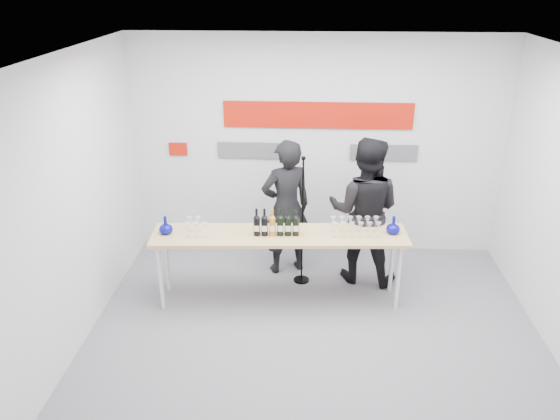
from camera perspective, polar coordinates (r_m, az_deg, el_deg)
The scene contains 12 objects.
ground at distance 6.31m, azimuth 3.59°, elevation -12.17°, with size 5.00×5.00×0.00m, color slate.
back_wall at distance 7.44m, azimuth 3.88°, elevation 6.55°, with size 5.00×0.04×3.00m, color silver.
signage at distance 7.33m, azimuth 3.50°, elevation 8.78°, with size 3.38×0.02×0.79m.
tasting_table at distance 6.37m, azimuth -0.05°, elevation -3.06°, with size 3.00×0.76×0.89m.
wine_bottles at distance 6.24m, azimuth -0.39°, elevation -1.28°, with size 0.53×0.11×0.33m.
decanter_left at distance 6.44m, azimuth -11.87°, elevation -1.54°, with size 0.16×0.16×0.21m, color #060980, non-canonical shape.
decanter_right at distance 6.44m, azimuth 11.77°, elevation -1.53°, with size 0.16×0.16×0.21m, color #060980, non-canonical shape.
glasses_left at distance 6.36m, azimuth -8.83°, elevation -1.81°, with size 0.27×0.23×0.18m.
glasses_right at distance 6.36m, azimuth 7.86°, elevation -1.74°, with size 0.57×0.25×0.18m.
presenter_left at distance 7.00m, azimuth 0.64°, elevation 0.24°, with size 0.66×0.43×1.81m, color black.
presenter_right at distance 6.87m, azimuth 8.78°, elevation -0.11°, with size 0.92×0.72×1.90m, color black.
mic_stand at distance 6.89m, azimuth 2.31°, elevation -3.68°, with size 0.20×0.20×1.71m.
Camera 1 is at (-0.09, -5.11, 3.69)m, focal length 35.00 mm.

